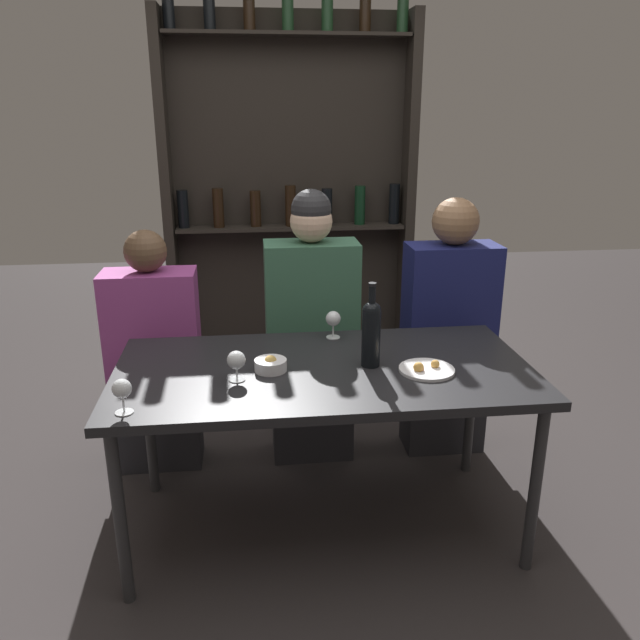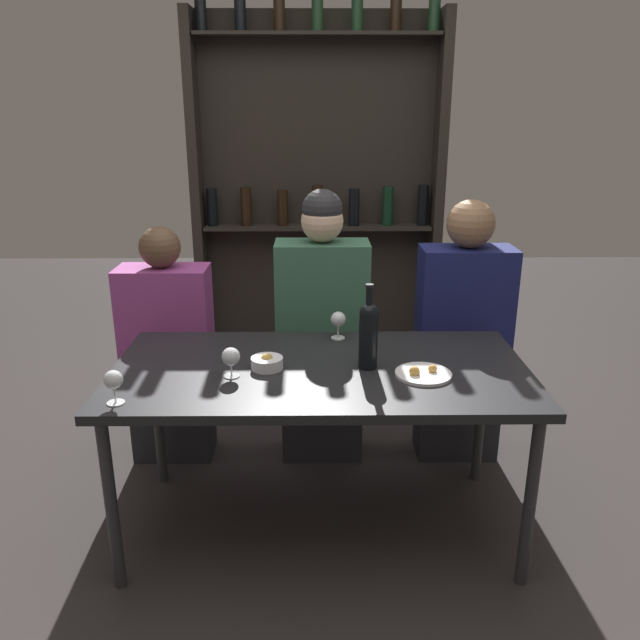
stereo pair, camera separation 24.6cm
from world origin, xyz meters
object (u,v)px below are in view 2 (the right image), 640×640
at_px(wine_glass_0, 113,381).
at_px(food_plate_0, 423,373).
at_px(wine_bottle, 368,332).
at_px(seated_person_right, 462,341).
at_px(seated_person_left, 169,354).
at_px(snack_bowl, 267,362).
at_px(seated_person_center, 322,335).
at_px(wine_glass_2, 231,357).
at_px(wine_glass_1, 338,320).

xyz_separation_m(wine_glass_0, food_plate_0, (1.07, 0.22, -0.07)).
distance_m(wine_bottle, seated_person_right, 0.83).
bearing_deg(seated_person_right, seated_person_left, 180.00).
bearing_deg(snack_bowl, wine_glass_0, -148.93).
height_order(snack_bowl, seated_person_center, seated_person_center).
bearing_deg(seated_person_left, seated_person_right, -0.00).
height_order(wine_bottle, wine_glass_2, wine_bottle).
xyz_separation_m(wine_glass_1, wine_glass_2, (-0.41, -0.41, -0.01)).
height_order(food_plate_0, seated_person_right, seated_person_right).
bearing_deg(wine_glass_1, seated_person_center, 103.46).
distance_m(wine_glass_0, wine_glass_2, 0.42).
xyz_separation_m(wine_glass_1, seated_person_right, (0.61, 0.27, -0.20)).
bearing_deg(seated_person_right, snack_bowl, -145.84).
relative_size(wine_glass_1, seated_person_left, 0.10).
xyz_separation_m(food_plate_0, snack_bowl, (-0.58, 0.07, 0.02)).
bearing_deg(food_plate_0, seated_person_left, 148.49).
relative_size(wine_glass_2, seated_person_left, 0.10).
bearing_deg(snack_bowl, wine_glass_1, 49.37).
bearing_deg(seated_person_left, wine_glass_1, -18.76).
relative_size(wine_glass_0, wine_glass_1, 1.00).
distance_m(wine_glass_2, seated_person_left, 0.83).
distance_m(wine_glass_2, snack_bowl, 0.16).
relative_size(snack_bowl, seated_person_right, 0.10).
xyz_separation_m(snack_bowl, seated_person_center, (0.22, 0.60, -0.11)).
xyz_separation_m(wine_glass_2, food_plate_0, (0.71, 0.00, -0.07)).
relative_size(seated_person_left, seated_person_center, 0.87).
xyz_separation_m(wine_glass_0, wine_glass_2, (0.36, 0.22, -0.01)).
relative_size(wine_glass_2, snack_bowl, 0.93).
bearing_deg(wine_bottle, wine_glass_1, 107.44).
bearing_deg(seated_person_left, wine_bottle, -33.31).
xyz_separation_m(seated_person_left, seated_person_right, (1.42, -0.00, 0.07)).
relative_size(wine_bottle, seated_person_right, 0.26).
height_order(wine_glass_0, seated_person_right, seated_person_right).
height_order(wine_bottle, seated_person_right, seated_person_right).
distance_m(wine_glass_0, wine_glass_1, 0.99).
relative_size(wine_glass_0, snack_bowl, 0.97).
distance_m(wine_glass_0, seated_person_center, 1.16).
height_order(snack_bowl, seated_person_left, seated_person_left).
xyz_separation_m(wine_bottle, wine_glass_2, (-0.51, -0.08, -0.07)).
bearing_deg(seated_person_right, seated_person_center, 180.00).
distance_m(wine_glass_1, wine_glass_2, 0.58).
bearing_deg(wine_glass_2, snack_bowl, 30.91).
bearing_deg(wine_glass_0, food_plate_0, 11.58).
height_order(wine_bottle, wine_glass_1, wine_bottle).
bearing_deg(food_plate_0, wine_bottle, 157.59).
bearing_deg(seated_person_center, wine_glass_2, -116.83).
height_order(wine_glass_2, seated_person_center, seated_person_center).
relative_size(wine_glass_0, seated_person_left, 0.10).
xyz_separation_m(wine_glass_1, seated_person_center, (-0.07, 0.27, -0.17)).
distance_m(seated_person_center, seated_person_right, 0.67).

